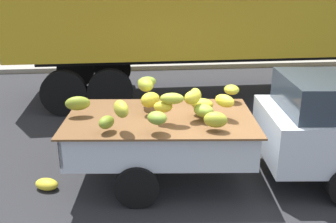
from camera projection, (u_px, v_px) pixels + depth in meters
ground at (218, 182)px, 6.07m from camera, size 220.00×220.00×0.00m
curb_strip at (167, 65)px, 13.66m from camera, size 80.00×0.80×0.16m
pickup_truck at (287, 128)px, 5.90m from camera, size 5.25×2.17×1.70m
semi_trailer at (244, 0)px, 9.79m from camera, size 12.02×2.72×3.95m
fallen_banana_bunch_near_tailgate at (47, 184)px, 5.83m from camera, size 0.44×0.37×0.17m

